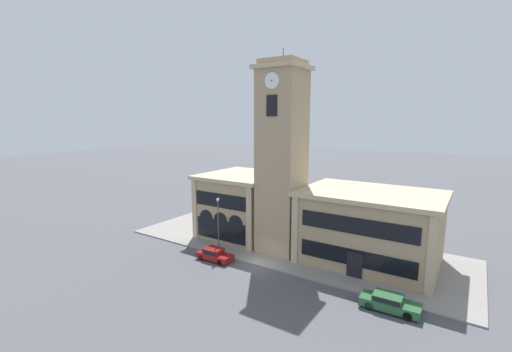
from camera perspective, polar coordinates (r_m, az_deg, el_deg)
ground_plane at (r=37.32m, az=0.23°, el=-14.79°), size 300.00×300.00×0.00m
sidewalk_kerb at (r=43.09m, az=5.58°, el=-11.34°), size 40.52×14.48×0.15m
clock_tower at (r=38.66m, az=4.33°, el=2.78°), size 5.25×5.25×22.85m
town_hall_left_wing at (r=45.74m, az=-2.13°, el=-4.73°), size 9.89×10.39×8.24m
town_hall_right_wing at (r=39.00m, az=18.40°, el=-8.04°), size 14.39×10.39×7.80m
parked_car_near at (r=38.78m, az=-6.95°, el=-12.79°), size 4.12×1.82×1.32m
parked_car_mid at (r=31.35m, az=21.33°, el=-18.98°), size 4.69×1.91×1.33m
street_lamp at (r=39.22m, az=-6.33°, el=-6.94°), size 0.36×0.36×6.43m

